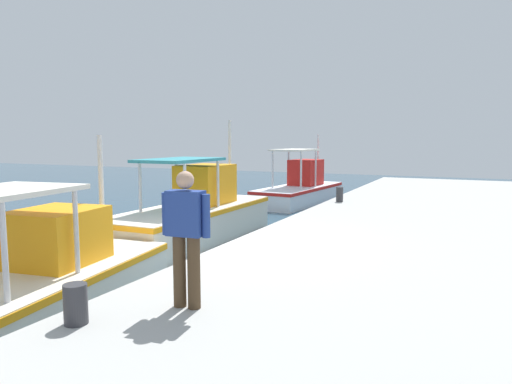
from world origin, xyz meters
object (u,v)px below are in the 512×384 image
Objects in this scene: fishing_boat_third at (194,215)px; fisherman_standing at (186,232)px; fishing_boat_fourth at (300,189)px; fishing_boat_second at (34,280)px; mooring_bollard_third at (76,304)px; mooring_bollard_fourth at (340,194)px.

fishing_boat_third reaches higher than fisherman_standing.
fishing_boat_fourth is 15.74m from fisherman_standing.
fishing_boat_second is 0.92× the size of fishing_boat_third.
mooring_bollard_third is at bearing -156.98° from fishing_boat_third.
fishing_boat_second is 14.69m from fishing_boat_fourth.
fisherman_standing is 1.49m from mooring_bollard_third.
fishing_boat_third is at bearing 6.28° from fishing_boat_second.
fishing_boat_second is 2.97m from mooring_bollard_third.
fishing_boat_fourth is at bearing 33.26° from mooring_bollard_fourth.
fishing_boat_third is 3.62× the size of fisherman_standing.
mooring_bollard_fourth is (10.02, -2.51, 0.48)m from fishing_boat_second.
fisherman_standing is at bearing -175.37° from mooring_bollard_fourth.
mooring_bollard_third is (-7.46, -3.17, 0.31)m from fishing_boat_third.
fishing_boat_second reaches higher than mooring_bollard_third.
fishing_boat_second reaches higher than mooring_bollard_fourth.
fishing_boat_fourth reaches higher than fisherman_standing.
fishing_boat_fourth reaches higher than mooring_bollard_third.
fisherman_standing is (-0.53, -3.37, 1.19)m from fishing_boat_second.
fishing_boat_third is (5.95, 0.65, 0.16)m from fishing_boat_second.
fishing_boat_fourth is (8.73, -0.12, -0.08)m from fishing_boat_third.
mooring_bollard_third is at bearing 139.06° from fisherman_standing.
fishing_boat_second is 3.33× the size of fisherman_standing.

